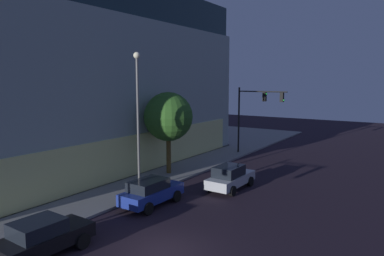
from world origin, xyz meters
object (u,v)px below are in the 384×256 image
object	(u,v)px
sidewalk_tree	(168,117)
car_silver	(230,177)
modern_building	(37,79)
car_black	(43,237)
street_lamp_sidewalk	(138,106)
car_blue	(151,192)
traffic_light_far_corner	(256,107)

from	to	relation	value
sidewalk_tree	car_silver	size ratio (longest dim) A/B	1.47
modern_building	car_black	bearing A→B (deg)	-123.22
street_lamp_sidewalk	car_blue	bearing A→B (deg)	-124.47
traffic_light_far_corner	car_black	distance (m)	24.65
traffic_light_far_corner	street_lamp_sidewalk	bearing A→B (deg)	173.32
car_blue	car_black	bearing A→B (deg)	-179.11
modern_building	street_lamp_sidewalk	bearing A→B (deg)	-101.77
car_blue	street_lamp_sidewalk	bearing A→B (deg)	55.53
street_lamp_sidewalk	car_blue	world-z (taller)	street_lamp_sidewalk
car_silver	street_lamp_sidewalk	bearing A→B (deg)	127.96
car_black	street_lamp_sidewalk	bearing A→B (deg)	16.06
car_black	car_blue	distance (m)	7.31
street_lamp_sidewalk	car_black	world-z (taller)	street_lamp_sidewalk
traffic_light_far_corner	street_lamp_sidewalk	xyz separation A→B (m)	(-15.28, 1.79, 0.87)
modern_building	car_silver	size ratio (longest dim) A/B	6.91
street_lamp_sidewalk	car_black	distance (m)	10.62
sidewalk_tree	car_silver	distance (m)	7.07
car_black	car_silver	bearing A→B (deg)	-10.34
car_black	traffic_light_far_corner	bearing A→B (deg)	1.90
street_lamp_sidewalk	sidewalk_tree	xyz separation A→B (m)	(4.59, 0.97, -1.14)
street_lamp_sidewalk	sidewalk_tree	bearing A→B (deg)	11.92
traffic_light_far_corner	car_blue	world-z (taller)	traffic_light_far_corner
car_blue	sidewalk_tree	bearing A→B (deg)	28.72
modern_building	street_lamp_sidewalk	distance (m)	16.82
traffic_light_far_corner	car_blue	distance (m)	17.48
modern_building	car_silver	xyz separation A→B (m)	(0.44, -21.31, -6.77)
traffic_light_far_corner	car_silver	distance (m)	12.53
modern_building	car_black	size ratio (longest dim) A/B	7.45
car_blue	car_silver	world-z (taller)	car_silver
traffic_light_far_corner	sidewalk_tree	bearing A→B (deg)	165.53
traffic_light_far_corner	sidewalk_tree	size ratio (longest dim) A/B	1.03
sidewalk_tree	car_blue	bearing A→B (deg)	-151.28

